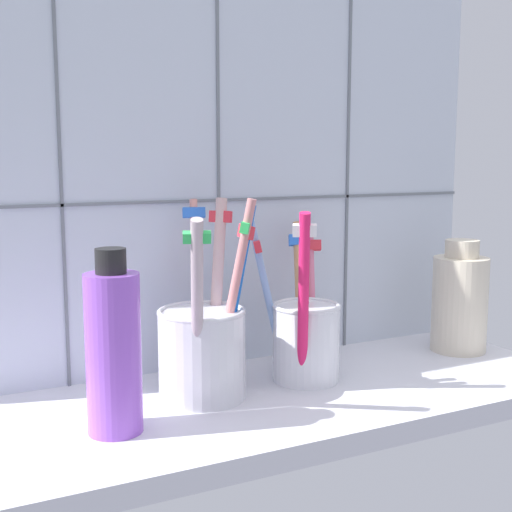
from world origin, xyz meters
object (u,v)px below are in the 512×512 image
soap_bottle (113,350)px  toothbrush_cup_left (204,344)px  toothbrush_cup_right (305,334)px  ceramic_vase (460,301)px

soap_bottle → toothbrush_cup_left: bearing=23.6°
toothbrush_cup_right → toothbrush_cup_left: bearing=-179.1°
ceramic_vase → soap_bottle: bearing=-172.7°
toothbrush_cup_left → ceramic_vase: 32.01cm
ceramic_vase → toothbrush_cup_right: bearing=-177.2°
toothbrush_cup_left → toothbrush_cup_right: 10.90cm
soap_bottle → toothbrush_cup_right: bearing=11.9°
toothbrush_cup_right → soap_bottle: toothbrush_cup_right is taller
toothbrush_cup_right → ceramic_vase: bearing=2.8°
toothbrush_cup_left → soap_bottle: 10.47cm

